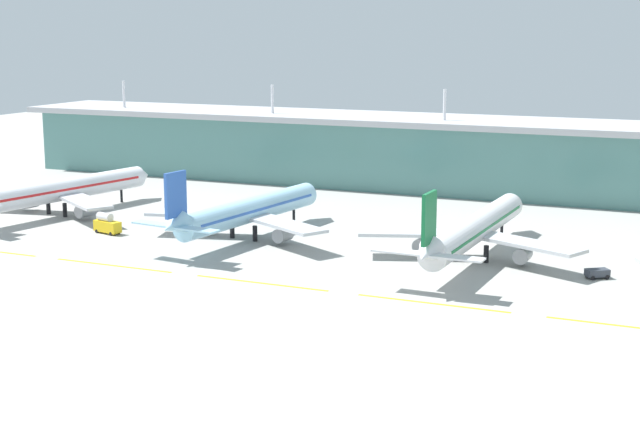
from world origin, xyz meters
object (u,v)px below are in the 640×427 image
airliner_nearest (60,190)px  airliner_far_middle (474,229)px  fuel_truck (107,224)px  pushback_tug (597,273)px  airliner_near_middle (247,211)px

airliner_nearest → airliner_far_middle: 111.17m
airliner_nearest → fuel_truck: airliner_nearest is taller
airliner_nearest → pushback_tug: (137.12, -10.16, -5.35)m
airliner_nearest → fuel_truck: 29.07m
airliner_nearest → fuel_truck: size_ratio=8.31×
fuel_truck → pushback_tug: 112.28m
fuel_truck → pushback_tug: (112.19, 4.20, -1.16)m
airliner_near_middle → airliner_nearest: bearing=174.2°
airliner_near_middle → pushback_tug: size_ratio=12.12×
airliner_nearest → fuel_truck: bearing=-29.9°
airliner_nearest → pushback_tug: 137.60m
airliner_nearest → airliner_near_middle: same height
pushback_tug → fuel_truck: bearing=-177.9°
airliner_far_middle → fuel_truck: 86.78m
airliner_nearest → airliner_far_middle: size_ratio=0.93×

